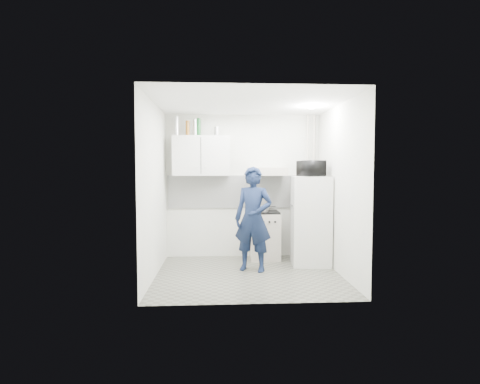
{
  "coord_description": "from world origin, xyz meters",
  "views": [
    {
      "loc": [
        -0.45,
        -5.61,
        1.6
      ],
      "look_at": [
        -0.11,
        0.3,
        1.25
      ],
      "focal_mm": 28.0,
      "sensor_mm": 36.0,
      "label": 1
    }
  ],
  "objects": [
    {
      "name": "bottle_a",
      "position": [
        -1.18,
        1.07,
        2.37
      ],
      "size": [
        0.08,
        0.08,
        0.34
      ],
      "primitive_type": "cylinder",
      "color": "silver",
      "rests_on": "upper_cabinet"
    },
    {
      "name": "bottle_b",
      "position": [
        -0.99,
        1.07,
        2.33
      ],
      "size": [
        0.07,
        0.07,
        0.27
      ],
      "primitive_type": "cylinder",
      "color": "brown",
      "rests_on": "upper_cabinet"
    },
    {
      "name": "pipe_b",
      "position": [
        1.18,
        1.17,
        1.3
      ],
      "size": [
        0.04,
        0.04,
        2.6
      ],
      "primitive_type": "cylinder",
      "color": "#BCB2A2",
      "rests_on": "floor"
    },
    {
      "name": "range_hood",
      "position": [
        0.45,
        1.0,
        1.57
      ],
      "size": [
        0.6,
        0.5,
        0.14
      ],
      "primitive_type": "cube",
      "color": "#BCB2A2",
      "rests_on": "wall_back"
    },
    {
      "name": "upper_cabinet",
      "position": [
        -0.75,
        1.07,
        1.85
      ],
      "size": [
        1.0,
        0.35,
        0.7
      ],
      "primitive_type": "cube",
      "color": "silver",
      "rests_on": "wall_back"
    },
    {
      "name": "wall_left",
      "position": [
        -1.4,
        0.0,
        1.3
      ],
      "size": [
        0.0,
        2.6,
        2.6
      ],
      "primitive_type": "plane",
      "rotation": [
        1.57,
        0.0,
        1.57
      ],
      "color": "silver",
      "rests_on": "floor"
    },
    {
      "name": "microwave",
      "position": [
        1.1,
        0.56,
        1.62
      ],
      "size": [
        0.54,
        0.43,
        0.27
      ],
      "primitive_type": "imported",
      "rotation": [
        0.0,
        0.0,
        1.8
      ],
      "color": "black",
      "rests_on": "fridge"
    },
    {
      "name": "pipe_a",
      "position": [
        1.3,
        1.17,
        1.3
      ],
      "size": [
        0.05,
        0.05,
        2.6
      ],
      "primitive_type": "cylinder",
      "color": "#BCB2A2",
      "rests_on": "floor"
    },
    {
      "name": "wall_right",
      "position": [
        1.4,
        0.0,
        1.3
      ],
      "size": [
        0.0,
        2.6,
        2.6
      ],
      "primitive_type": "plane",
      "rotation": [
        1.57,
        0.0,
        -1.57
      ],
      "color": "silver",
      "rests_on": "floor"
    },
    {
      "name": "person",
      "position": [
        0.1,
        0.24,
        0.83
      ],
      "size": [
        0.71,
        0.59,
        1.66
      ],
      "primitive_type": "imported",
      "rotation": [
        0.0,
        0.0,
        -0.37
      ],
      "color": "#101B35",
      "rests_on": "floor"
    },
    {
      "name": "bottle_d",
      "position": [
        -0.79,
        1.07,
        2.35
      ],
      "size": [
        0.07,
        0.07,
        0.31
      ],
      "primitive_type": "cylinder",
      "color": "#144C1E",
      "rests_on": "upper_cabinet"
    },
    {
      "name": "backsplash",
      "position": [
        0.0,
        1.24,
        1.2
      ],
      "size": [
        2.74,
        0.03,
        0.6
      ],
      "primitive_type": "cube",
      "color": "white",
      "rests_on": "wall_back"
    },
    {
      "name": "saucepan",
      "position": [
        0.36,
        1.01,
        0.91
      ],
      "size": [
        0.18,
        0.18,
        0.1
      ],
      "primitive_type": "cylinder",
      "color": "silver",
      "rests_on": "stove_top"
    },
    {
      "name": "ceiling_spot_fixture",
      "position": [
        1.0,
        0.2,
        2.57
      ],
      "size": [
        0.1,
        0.1,
        0.02
      ],
      "primitive_type": "cylinder",
      "color": "white",
      "rests_on": "ceiling"
    },
    {
      "name": "wall_back",
      "position": [
        0.0,
        1.25,
        1.3
      ],
      "size": [
        2.8,
        0.0,
        2.8
      ],
      "primitive_type": "plane",
      "rotation": [
        1.57,
        0.0,
        0.0
      ],
      "color": "silver",
      "rests_on": "floor"
    },
    {
      "name": "fridge",
      "position": [
        1.1,
        0.56,
        0.75
      ],
      "size": [
        0.67,
        0.67,
        1.49
      ],
      "primitive_type": "cube",
      "rotation": [
        0.0,
        0.0,
        -0.09
      ],
      "color": "silver",
      "rests_on": "floor"
    },
    {
      "name": "canister_b",
      "position": [
        -0.48,
        1.07,
        2.28
      ],
      "size": [
        0.09,
        0.09,
        0.16
      ],
      "primitive_type": "cylinder",
      "color": "silver",
      "rests_on": "upper_cabinet"
    },
    {
      "name": "stove",
      "position": [
        0.37,
        1.0,
        0.42
      ],
      "size": [
        0.52,
        0.52,
        0.83
      ],
      "primitive_type": "cube",
      "color": "#BCB2A2",
      "rests_on": "floor"
    },
    {
      "name": "ceiling",
      "position": [
        0.0,
        0.0,
        2.6
      ],
      "size": [
        2.8,
        2.8,
        0.0
      ],
      "primitive_type": "plane",
      "color": "white",
      "rests_on": "wall_back"
    },
    {
      "name": "bottle_c",
      "position": [
        -0.86,
        1.07,
        2.35
      ],
      "size": [
        0.07,
        0.07,
        0.29
      ],
      "primitive_type": "cylinder",
      "color": "silver",
      "rests_on": "upper_cabinet"
    },
    {
      "name": "stove_top",
      "position": [
        0.37,
        1.0,
        0.85
      ],
      "size": [
        0.5,
        0.5,
        0.03
      ],
      "primitive_type": "cube",
      "color": "black",
      "rests_on": "stove"
    },
    {
      "name": "floor",
      "position": [
        0.0,
        0.0,
        0.0
      ],
      "size": [
        2.8,
        2.8,
        0.0
      ],
      "primitive_type": "plane",
      "color": "#5F5E53",
      "rests_on": "ground"
    }
  ]
}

